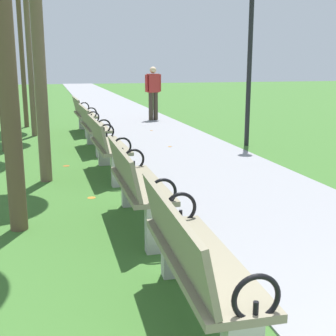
{
  "coord_description": "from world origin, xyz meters",
  "views": [
    {
      "loc": [
        -1.39,
        -0.29,
        1.76
      ],
      "look_at": [
        -0.05,
        4.77,
        0.55
      ],
      "focal_mm": 48.97,
      "sensor_mm": 36.0,
      "label": 1
    }
  ],
  "objects_px": {
    "park_bench_2": "(193,259)",
    "park_bench_3": "(136,184)",
    "park_bench_6": "(83,114)",
    "lamp_post": "(251,35)",
    "park_bench_5": "(93,127)",
    "park_bench_4": "(107,145)",
    "pedestrian_walking": "(153,90)"
  },
  "relations": [
    {
      "from": "park_bench_6",
      "to": "lamp_post",
      "type": "xyz_separation_m",
      "value": [
        3.28,
        -2.72,
        1.82
      ]
    },
    {
      "from": "park_bench_4",
      "to": "park_bench_5",
      "type": "xyz_separation_m",
      "value": [
        0.0,
        2.21,
        0.0
      ]
    },
    {
      "from": "park_bench_3",
      "to": "lamp_post",
      "type": "xyz_separation_m",
      "value": [
        3.28,
        4.37,
        1.82
      ]
    },
    {
      "from": "park_bench_2",
      "to": "park_bench_5",
      "type": "distance_m",
      "value": 6.66
    },
    {
      "from": "park_bench_2",
      "to": "park_bench_5",
      "type": "relative_size",
      "value": 1.0
    },
    {
      "from": "park_bench_4",
      "to": "park_bench_6",
      "type": "relative_size",
      "value": 1.0
    },
    {
      "from": "park_bench_5",
      "to": "pedestrian_walking",
      "type": "distance_m",
      "value": 5.08
    },
    {
      "from": "park_bench_3",
      "to": "park_bench_5",
      "type": "distance_m",
      "value": 4.66
    },
    {
      "from": "park_bench_5",
      "to": "park_bench_6",
      "type": "distance_m",
      "value": 2.43
    },
    {
      "from": "park_bench_4",
      "to": "lamp_post",
      "type": "relative_size",
      "value": 0.46
    },
    {
      "from": "pedestrian_walking",
      "to": "park_bench_3",
      "type": "bearing_deg",
      "value": -104.11
    },
    {
      "from": "park_bench_3",
      "to": "park_bench_4",
      "type": "bearing_deg",
      "value": 90.0
    },
    {
      "from": "park_bench_3",
      "to": "park_bench_6",
      "type": "relative_size",
      "value": 0.99
    },
    {
      "from": "park_bench_3",
      "to": "pedestrian_walking",
      "type": "bearing_deg",
      "value": 75.89
    },
    {
      "from": "park_bench_3",
      "to": "pedestrian_walking",
      "type": "distance_m",
      "value": 9.45
    },
    {
      "from": "park_bench_3",
      "to": "lamp_post",
      "type": "bearing_deg",
      "value": 53.13
    },
    {
      "from": "park_bench_5",
      "to": "pedestrian_walking",
      "type": "height_order",
      "value": "pedestrian_walking"
    },
    {
      "from": "park_bench_4",
      "to": "park_bench_5",
      "type": "distance_m",
      "value": 2.21
    },
    {
      "from": "park_bench_2",
      "to": "park_bench_3",
      "type": "relative_size",
      "value": 1.01
    },
    {
      "from": "park_bench_2",
      "to": "pedestrian_walking",
      "type": "xyz_separation_m",
      "value": [
        2.3,
        11.16,
        0.44
      ]
    },
    {
      "from": "pedestrian_walking",
      "to": "lamp_post",
      "type": "xyz_separation_m",
      "value": [
        0.97,
        -4.79,
        1.38
      ]
    },
    {
      "from": "park_bench_2",
      "to": "park_bench_6",
      "type": "bearing_deg",
      "value": 90.0
    },
    {
      "from": "lamp_post",
      "to": "pedestrian_walking",
      "type": "bearing_deg",
      "value": 101.5
    },
    {
      "from": "park_bench_3",
      "to": "pedestrian_walking",
      "type": "height_order",
      "value": "pedestrian_walking"
    },
    {
      "from": "park_bench_2",
      "to": "park_bench_4",
      "type": "height_order",
      "value": "same"
    },
    {
      "from": "park_bench_5",
      "to": "park_bench_6",
      "type": "relative_size",
      "value": 1.0
    },
    {
      "from": "park_bench_2",
      "to": "park_bench_4",
      "type": "relative_size",
      "value": 1.0
    },
    {
      "from": "park_bench_5",
      "to": "park_bench_6",
      "type": "bearing_deg",
      "value": 90.0
    },
    {
      "from": "park_bench_2",
      "to": "park_bench_4",
      "type": "xyz_separation_m",
      "value": [
        -0.0,
        4.45,
        0.0
      ]
    },
    {
      "from": "park_bench_6",
      "to": "park_bench_5",
      "type": "bearing_deg",
      "value": -90.0
    },
    {
      "from": "park_bench_6",
      "to": "lamp_post",
      "type": "bearing_deg",
      "value": -39.68
    },
    {
      "from": "park_bench_5",
      "to": "lamp_post",
      "type": "xyz_separation_m",
      "value": [
        3.28,
        -0.29,
        1.82
      ]
    }
  ]
}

